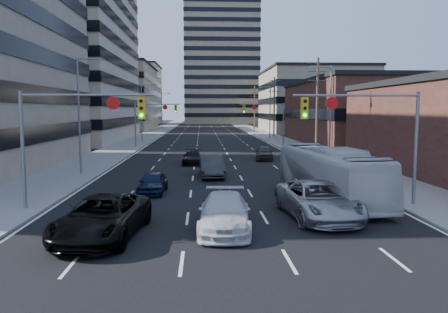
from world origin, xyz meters
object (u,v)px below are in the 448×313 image
silver_suv (318,200)px  transit_bus (329,174)px  white_van (225,213)px  sedan_blue (153,183)px  black_pickup (103,217)px

silver_suv → transit_bus: size_ratio=0.57×
white_van → transit_bus: bearing=46.7°
white_van → sedan_blue: white_van is taller
black_pickup → white_van: size_ratio=1.16×
black_pickup → transit_bus: bearing=37.4°
white_van → silver_suv: 4.85m
silver_suv → black_pickup: bearing=-168.8°
white_van → black_pickup: bearing=-166.8°
white_van → silver_suv: (4.48, 1.86, 0.10)m
transit_bus → sedan_blue: (-10.12, 2.65, -0.85)m
black_pickup → sedan_blue: 9.34m
silver_suv → white_van: bearing=-162.3°
white_van → sedan_blue: (-3.95, 8.45, -0.10)m
transit_bus → black_pickup: bearing=-155.3°
white_van → sedan_blue: size_ratio=1.36×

